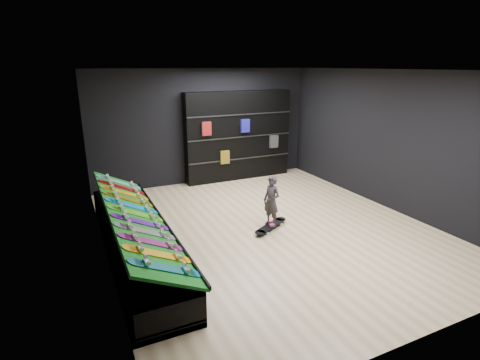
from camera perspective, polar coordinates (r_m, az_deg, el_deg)
name	(u,v)px	position (r m, az deg, el deg)	size (l,w,h in m)	color
floor	(267,228)	(7.48, 4.16, -7.26)	(6.00, 7.00, 0.01)	beige
ceiling	(271,70)	(6.81, 4.72, 16.38)	(6.00, 7.00, 0.01)	white
wall_back	(204,127)	(10.12, -5.47, 8.09)	(6.00, 0.02, 3.00)	black
wall_front	(433,223)	(4.45, 27.33, -5.82)	(6.00, 0.02, 3.00)	black
wall_left	(98,173)	(6.13, -20.79, 1.01)	(0.02, 7.00, 3.00)	black
wall_right	(388,140)	(8.84, 21.68, 5.62)	(0.02, 7.00, 3.00)	black
display_rack	(135,241)	(6.61, -15.72, -8.96)	(0.90, 4.50, 0.50)	black
turf_ramp	(136,215)	(6.43, -15.61, -5.19)	(1.00, 4.50, 0.04)	#0F6015
back_shelving	(238,136)	(10.35, -0.26, 6.74)	(3.02, 0.35, 2.42)	black
floor_skateboard	(271,227)	(7.41, 4.72, -7.17)	(0.98, 0.22, 0.09)	black
child	(271,211)	(7.27, 4.79, -4.68)	(0.23, 0.16, 0.60)	black
display_board_0	(166,268)	(4.73, -11.27, -12.99)	(0.98, 0.22, 0.09)	#0C8C99
display_board_1	(158,254)	(5.06, -12.36, -10.96)	(0.98, 0.22, 0.09)	yellow
display_board_2	(152,242)	(5.39, -13.31, -9.18)	(0.98, 0.22, 0.09)	#2626BF
display_board_3	(146,231)	(5.73, -14.14, -7.60)	(0.98, 0.22, 0.09)	black
display_board_4	(141,222)	(6.07, -14.87, -6.20)	(0.98, 0.22, 0.09)	purple
display_board_5	(136,214)	(6.42, -15.52, -4.95)	(0.98, 0.22, 0.09)	green
display_board_6	(132,206)	(6.77, -16.10, -3.83)	(0.98, 0.22, 0.09)	blue
display_board_7	(129,199)	(7.13, -16.62, -2.82)	(0.98, 0.22, 0.09)	yellow
display_board_8	(125,193)	(7.48, -17.09, -1.91)	(0.98, 0.22, 0.09)	orange
display_board_9	(122,187)	(7.84, -17.52, -1.08)	(0.98, 0.22, 0.09)	red
display_board_10	(119,182)	(8.20, -17.91, -0.32)	(0.98, 0.22, 0.09)	#0CB2E5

